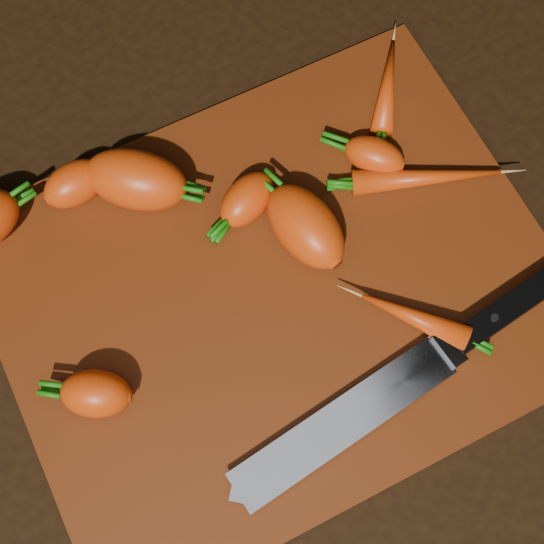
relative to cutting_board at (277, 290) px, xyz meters
name	(u,v)px	position (x,y,z in m)	size (l,w,h in m)	color
ground	(277,293)	(0.00, 0.00, -0.01)	(2.00, 2.00, 0.01)	black
cutting_board	(277,290)	(0.00, 0.00, 0.00)	(0.50, 0.40, 0.01)	#562007
carrot_1	(96,394)	(-0.18, -0.02, 0.03)	(0.06, 0.04, 0.04)	#E63E07
carrot_2	(136,180)	(-0.07, 0.14, 0.03)	(0.10, 0.06, 0.06)	#E63E07
carrot_3	(305,227)	(0.05, 0.03, 0.03)	(0.09, 0.05, 0.05)	#E63E07
carrot_4	(247,200)	(0.01, 0.08, 0.03)	(0.06, 0.04, 0.04)	#E63E07
carrot_5	(75,184)	(-0.13, 0.17, 0.03)	(0.06, 0.04, 0.04)	#E63E07
carrot_6	(374,156)	(0.14, 0.07, 0.02)	(0.06, 0.03, 0.03)	#E63E07
carrot_7	(387,86)	(0.19, 0.14, 0.02)	(0.11, 0.02, 0.02)	#E63E07
carrot_8	(427,178)	(0.17, 0.03, 0.02)	(0.14, 0.03, 0.03)	#E63E07
carrot_9	(414,318)	(0.09, -0.08, 0.02)	(0.10, 0.03, 0.03)	#E63E07
knife	(364,408)	(0.02, -0.13, 0.01)	(0.35, 0.07, 0.02)	gray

